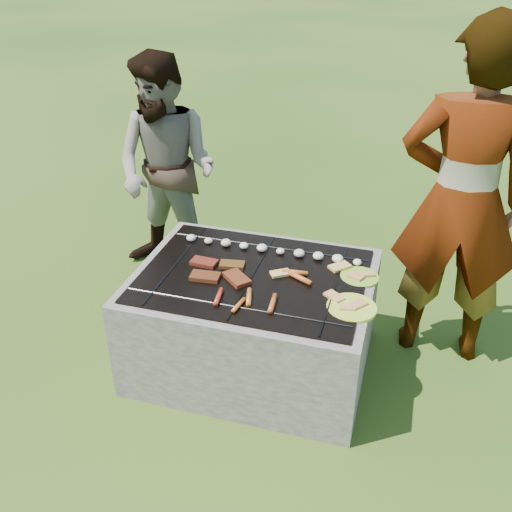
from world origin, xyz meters
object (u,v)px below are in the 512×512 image
Objects in this scene: fire_pit at (254,323)px; plate_near at (352,308)px; plate_far at (360,277)px; cook at (462,202)px; bystander at (167,170)px.

plate_near reaches higher than fire_pit.
plate_near is (0.56, -0.16, 0.33)m from fire_pit.
cook is (0.47, 0.32, 0.36)m from plate_far.
fire_pit is 5.47× the size of plate_far.
fire_pit is 0.67m from plate_near.
bystander is (-0.89, 0.87, 0.51)m from fire_pit.
fire_pit is 1.33m from cook.
cook is 1.23× the size of bystander.
plate_far is 0.15× the size of bystander.
plate_far is 0.12× the size of cook.
cook is (1.03, 0.46, 0.69)m from fire_pit.
plate_far is (0.56, 0.14, 0.33)m from fire_pit.
plate_near is at bearing -27.06° from bystander.
plate_far is at bearing 32.21° from cook.
bystander is at bearing 153.40° from plate_far.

